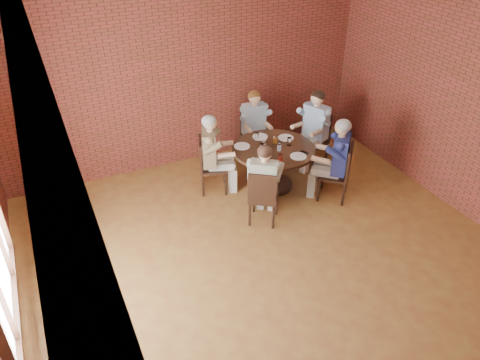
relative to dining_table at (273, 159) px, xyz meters
name	(u,v)px	position (x,y,z in m)	size (l,w,h in m)	color
floor	(284,277)	(-0.90, -2.00, -0.53)	(7.00, 7.00, 0.00)	olive
ceiling	(302,11)	(-0.90, -2.00, 2.87)	(7.00, 7.00, 0.00)	white
wall_back	(187,71)	(-0.90, 1.50, 1.17)	(7.00, 7.00, 0.00)	maroon
ceiling_beam	(25,60)	(-3.35, -2.00, 2.74)	(0.22, 6.90, 0.26)	black
dining_table	(273,159)	(0.00, 0.00, 0.00)	(1.36, 1.36, 0.75)	black
chair_a	(316,136)	(1.11, 0.42, 0.00)	(0.59, 0.59, 0.98)	black
diner_a	(313,129)	(1.02, 0.39, 0.17)	(0.57, 0.70, 1.40)	teal
chair_b	(253,133)	(0.15, 1.04, -0.02)	(0.49, 0.49, 0.94)	black
diner_b	(255,127)	(0.13, 0.96, 0.14)	(0.53, 0.66, 1.34)	#9EBBC9
chair_c	(208,163)	(-1.02, 0.36, -0.01)	(0.56, 0.56, 0.95)	black
diner_c	(213,154)	(-0.93, 0.33, 0.15)	(0.54, 0.67, 1.36)	brown
chair_d	(263,196)	(-0.63, -0.84, -0.02)	(0.58, 0.58, 0.93)	black
diner_d	(264,184)	(-0.58, -0.78, 0.13)	(0.52, 0.64, 1.31)	tan
chair_e	(341,170)	(0.82, -0.76, 0.00)	(0.65, 0.65, 0.97)	black
diner_e	(336,160)	(0.75, -0.70, 0.17)	(0.57, 0.70, 1.40)	#1B1F4C
plate_a	(286,138)	(0.35, 0.21, 0.23)	(0.26, 0.26, 0.01)	white
plate_b	(260,137)	(-0.03, 0.43, 0.23)	(0.26, 0.26, 0.01)	white
plate_c	(242,146)	(-0.45, 0.25, 0.23)	(0.26, 0.26, 0.01)	white
plate_d	(298,156)	(0.21, -0.43, 0.23)	(0.26, 0.26, 0.01)	white
glass_a	(289,141)	(0.27, -0.03, 0.29)	(0.07, 0.07, 0.14)	white
glass_b	(275,139)	(0.10, 0.13, 0.29)	(0.07, 0.07, 0.14)	white
glass_c	(257,137)	(-0.13, 0.35, 0.29)	(0.07, 0.07, 0.14)	white
glass_d	(264,145)	(-0.17, 0.03, 0.29)	(0.07, 0.07, 0.14)	white
glass_e	(262,148)	(-0.24, -0.04, 0.29)	(0.07, 0.07, 0.14)	white
glass_f	(280,158)	(-0.14, -0.46, 0.29)	(0.07, 0.07, 0.14)	white
glass_g	(279,147)	(0.04, -0.12, 0.29)	(0.07, 0.07, 0.14)	white
smartphone	(304,152)	(0.37, -0.35, 0.23)	(0.07, 0.13, 0.01)	black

